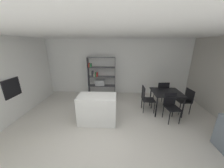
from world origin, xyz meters
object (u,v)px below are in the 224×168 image
(dining_chair_island_side, at_px, (146,97))
(dining_chair_near, at_px, (171,105))
(dining_table, at_px, (166,94))
(built_in_oven, at_px, (12,88))
(dining_chair_window_side, at_px, (186,99))
(dining_chair_far, at_px, (162,92))
(kitchen_island, at_px, (97,109))
(open_bookshelf, at_px, (100,78))

(dining_chair_island_side, xyz_separation_m, dining_chair_near, (0.70, -0.49, -0.03))
(dining_table, bearing_deg, built_in_oven, -171.88)
(dining_chair_near, xyz_separation_m, dining_chair_window_side, (0.72, 0.50, -0.01))
(dining_chair_near, relative_size, dining_chair_window_side, 1.01)
(dining_chair_far, bearing_deg, kitchen_island, 21.77)
(kitchen_island, xyz_separation_m, dining_chair_island_side, (1.64, 0.77, 0.10))
(built_in_oven, bearing_deg, dining_chair_window_side, 7.21)
(dining_chair_far, bearing_deg, dining_chair_near, 82.51)
(open_bookshelf, bearing_deg, dining_chair_far, -20.38)
(built_in_oven, distance_m, dining_table, 5.08)
(dining_chair_island_side, distance_m, dining_chair_window_side, 1.42)
(kitchen_island, height_order, open_bookshelf, open_bookshelf)
(dining_table, relative_size, dining_chair_island_side, 1.04)
(built_in_oven, distance_m, open_bookshelf, 3.27)
(dining_table, xyz_separation_m, dining_chair_near, (-0.01, -0.49, -0.16))
(kitchen_island, relative_size, dining_chair_window_side, 1.33)
(kitchen_island, xyz_separation_m, dining_chair_window_side, (3.06, 0.78, 0.07))
(built_in_oven, height_order, kitchen_island, built_in_oven)
(built_in_oven, distance_m, dining_chair_island_side, 4.39)
(built_in_oven, height_order, dining_table, built_in_oven)
(built_in_oven, bearing_deg, dining_table, 8.12)
(open_bookshelf, xyz_separation_m, dining_chair_far, (2.59, -0.96, -0.28))
(dining_chair_far, height_order, dining_chair_window_side, dining_chair_far)
(built_in_oven, xyz_separation_m, dining_chair_near, (5.00, 0.23, -0.56))
(dining_chair_near, bearing_deg, dining_chair_window_side, 27.24)
(kitchen_island, relative_size, dining_table, 1.18)
(dining_chair_near, bearing_deg, kitchen_island, 179.37)
(dining_chair_island_side, xyz_separation_m, dining_chair_far, (0.73, 0.49, 0.03))
(dining_chair_island_side, bearing_deg, built_in_oven, 99.18)
(built_in_oven, relative_size, dining_table, 0.60)
(kitchen_island, bearing_deg, dining_chair_window_side, 14.21)
(kitchen_island, relative_size, open_bookshelf, 0.63)
(dining_table, relative_size, dining_chair_near, 1.11)
(dining_chair_window_side, bearing_deg, open_bookshelf, -118.48)
(dining_chair_island_side, bearing_deg, dining_chair_window_side, -89.92)
(kitchen_island, bearing_deg, dining_chair_near, 6.78)
(dining_chair_near, bearing_deg, dining_table, 81.14)
(dining_table, height_order, dining_chair_window_side, dining_chair_window_side)
(dining_chair_island_side, bearing_deg, kitchen_island, 114.82)
(dining_chair_near, bearing_deg, dining_chair_island_side, 137.82)
(open_bookshelf, relative_size, dining_chair_near, 2.07)
(kitchen_island, bearing_deg, built_in_oven, 178.89)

